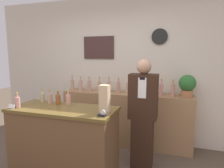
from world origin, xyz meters
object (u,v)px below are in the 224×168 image
potted_plant (187,85)px  tape_dispenser (102,114)px  shopkeeper (143,115)px  paper_bag (105,99)px

potted_plant → tape_dispenser: 1.69m
shopkeeper → tape_dispenser: bearing=-114.6°
potted_plant → paper_bag: potted_plant is taller
paper_bag → tape_dispenser: paper_bag is taller
shopkeeper → paper_bag: size_ratio=4.73×
tape_dispenser → paper_bag: bearing=99.6°
potted_plant → shopkeeper: bearing=-133.1°
shopkeeper → paper_bag: 0.78m
potted_plant → tape_dispenser: potted_plant is taller
tape_dispenser → potted_plant: bearing=55.7°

